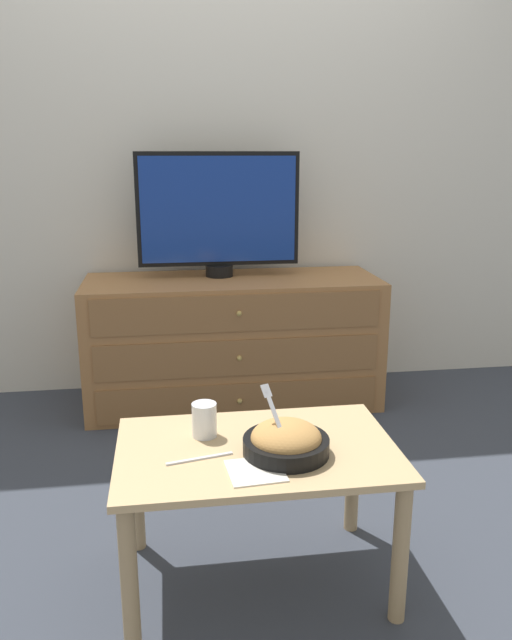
{
  "coord_description": "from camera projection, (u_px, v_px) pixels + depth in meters",
  "views": [
    {
      "loc": [
        -0.29,
        -3.17,
        1.21
      ],
      "look_at": [
        -0.01,
        -1.28,
        0.69
      ],
      "focal_mm": 35.0,
      "sensor_mm": 36.0,
      "label": 1
    }
  ],
  "objects": [
    {
      "name": "knife",
      "position": [
        200.0,
        459.0,
        1.64
      ],
      "size": [
        0.18,
        0.05,
        0.01
      ],
      "color": "silver",
      "rests_on": "coffee_table"
    },
    {
      "name": "drink_cup",
      "position": [
        204.0,
        422.0,
        1.76
      ],
      "size": [
        0.07,
        0.07,
        0.1
      ],
      "color": "beige",
      "rests_on": "coffee_table"
    },
    {
      "name": "tv",
      "position": [
        218.0,
        212.0,
        2.94
      ],
      "size": [
        0.77,
        0.13,
        0.59
      ],
      "color": "black",
      "rests_on": "dresser"
    },
    {
      "name": "dresser",
      "position": [
        233.0,
        341.0,
        3.04
      ],
      "size": [
        1.39,
        0.52,
        0.62
      ],
      "color": "#9E6B3D",
      "rests_on": "ground_plane"
    },
    {
      "name": "ground_plane",
      "position": [
        224.0,
        381.0,
        3.39
      ],
      "size": [
        12.0,
        12.0,
        0.0
      ],
      "primitive_type": "plane",
      "color": "#383D47"
    },
    {
      "name": "takeout_bowl",
      "position": [
        286.0,
        441.0,
        1.66
      ],
      "size": [
        0.23,
        0.23,
        0.18
      ],
      "color": "black",
      "rests_on": "coffee_table"
    },
    {
      "name": "wall_back",
      "position": [
        220.0,
        132.0,
        3.07
      ],
      "size": [
        12.0,
        0.05,
        2.6
      ],
      "color": "silver",
      "rests_on": "ground_plane"
    },
    {
      "name": "napkin",
      "position": [
        256.0,
        471.0,
        1.57
      ],
      "size": [
        0.15,
        0.15,
        0.0
      ],
      "color": "silver",
      "rests_on": "coffee_table"
    },
    {
      "name": "coffee_table",
      "position": [
        257.0,
        471.0,
        1.72
      ],
      "size": [
        0.76,
        0.49,
        0.42
      ],
      "color": "tan",
      "rests_on": "ground_plane"
    }
  ]
}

